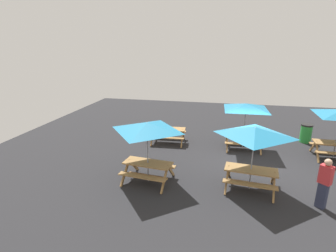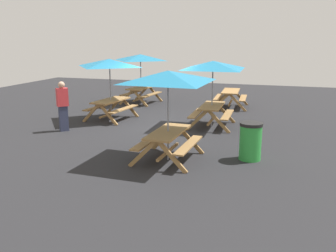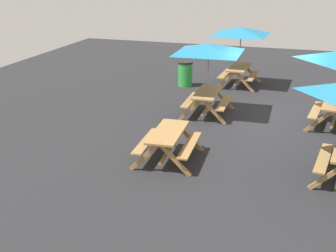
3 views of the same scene
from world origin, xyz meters
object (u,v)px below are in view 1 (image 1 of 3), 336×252
Objects in this scene: picnic_table_2 at (168,132)px; person_standing at (324,182)px; picnic_table_0 at (254,136)px; trash_bin_green at (306,133)px; picnic_table_3 at (246,110)px; picnic_table_4 at (147,131)px.

person_standing is at bearing -41.76° from picnic_table_2.
picnic_table_0 reaches higher than person_standing.
person_standing reaches higher than trash_bin_green.
picnic_table_0 is 0.83× the size of picnic_table_3.
picnic_table_0 reaches higher than picnic_table_2.
trash_bin_green is at bearing 46.15° from picnic_table_4.
trash_bin_green is at bearing 24.90° from picnic_table_3.
person_standing is (-1.17, -6.28, 0.39)m from trash_bin_green.
person_standing is (5.96, -4.73, 0.32)m from picnic_table_2.
person_standing is at bearing -12.62° from picnic_table_0.
picnic_table_4 reaches higher than picnic_table_2.
picnic_table_3 reaches higher than person_standing.
picnic_table_4 is 5.94m from person_standing.
picnic_table_4 is at bearing -133.50° from picnic_table_3.
picnic_table_4 is (-3.69, -4.13, 0.00)m from picnic_table_3.
trash_bin_green is 6.40m from person_standing.
picnic_table_4 is at bearing 38.17° from person_standing.
picnic_table_2 is at bearing 98.41° from picnic_table_4.
picnic_table_2 is 1.12× the size of person_standing.
picnic_table_0 is 3.89m from picnic_table_3.
trash_bin_green is (7.13, 1.56, -0.07)m from picnic_table_2.
trash_bin_green is at bearing -57.58° from person_standing.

